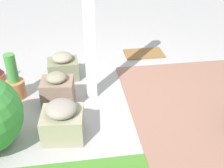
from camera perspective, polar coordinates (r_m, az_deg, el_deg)
The scene contains 8 objects.
ground_plane at distance 3.67m, azimuth -0.06°, elevation -3.25°, with size 12.00×12.00×0.00m, color #A8A2A3.
brick_path at distance 3.68m, azimuth 17.91°, elevation -4.74°, with size 1.80×2.40×0.02m, color #926453.
porch_pillar at distance 3.31m, azimuth -4.81°, elevation 13.00°, with size 0.13×0.13×2.09m, color white.
stone_planter_nearest at distance 4.14m, azimuth -9.98°, elevation 3.54°, with size 0.45×0.36×0.39m.
stone_planter_near at distance 3.55m, azimuth -11.05°, elevation -1.27°, with size 0.43×0.36×0.44m.
stone_planter_mid at distance 3.04m, azimuth -10.12°, elevation -7.45°, with size 0.47×0.43×0.44m.
terracotta_pot_tall at distance 3.82m, azimuth -19.35°, elevation 0.30°, with size 0.25×0.25×0.62m.
doormat at distance 4.88m, azimuth 6.54°, elevation 6.23°, with size 0.66×0.39×0.03m, color brown.
Camera 1 is at (0.43, 2.97, 2.10)m, focal length 44.62 mm.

